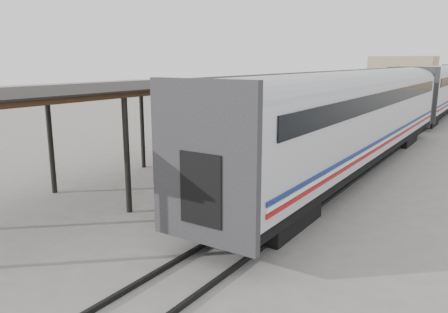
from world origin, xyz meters
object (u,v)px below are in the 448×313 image
Objects in this scene: luggage_tug at (318,129)px; pedestrian at (319,123)px; porter at (185,167)px; baggage_cart at (192,191)px.

pedestrian is at bearing 105.14° from luggage_tug.
pedestrian is (-2.18, 17.43, -0.79)m from porter.
baggage_cart is at bearing 115.57° from pedestrian.
baggage_cart is 1.50× the size of pedestrian.
luggage_tug reaches higher than baggage_cart.
baggage_cart is at bearing 25.34° from porter.
baggage_cart is 16.90m from pedestrian.
porter is 17.59m from pedestrian.
luggage_tug is 17.43m from porter.
porter is (0.25, -0.65, 1.03)m from baggage_cart.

